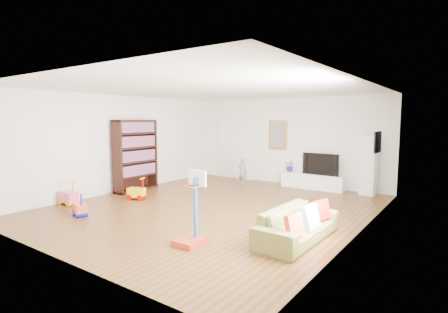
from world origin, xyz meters
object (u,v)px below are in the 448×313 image
Objects in this scene: sofa at (298,225)px; basketball_hoop at (190,208)px; media_console at (313,181)px; bookshelf at (136,155)px.

sofa is 1.82m from basketball_hoop.
sofa is at bearing -71.78° from media_console.
media_console is 5.23m from bookshelf.
sofa is (1.46, -4.46, 0.06)m from media_console.
bookshelf reaches higher than media_console.
basketball_hoop is (0.11, -5.64, 0.39)m from media_console.
bookshelf is at bearing 78.78° from sofa.
media_console is 5.65m from basketball_hoop.
basketball_hoop is at bearing -33.07° from bookshelf.
bookshelf is 1.07× the size of sofa.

